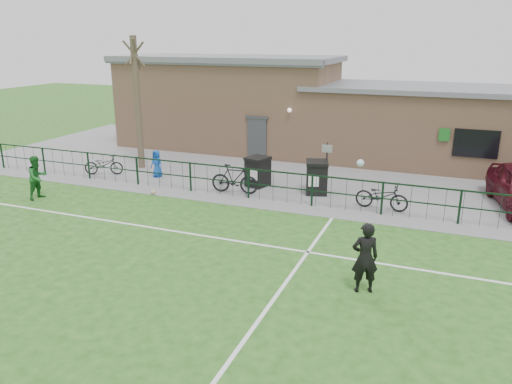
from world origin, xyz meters
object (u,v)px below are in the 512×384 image
at_px(bicycle_d, 235,179).
at_px(bicycle_e, 382,196).
at_px(wheelie_bin_right, 317,178).
at_px(bare_tree, 138,104).
at_px(spectator_child, 157,164).
at_px(bicycle_c, 104,165).
at_px(sign_post, 326,167).
at_px(outfield_player, 38,177).
at_px(wheelie_bin_left, 258,173).
at_px(ball_ground, 153,192).

relative_size(bicycle_d, bicycle_e, 1.02).
relative_size(wheelie_bin_right, bicycle_d, 0.63).
height_order(bare_tree, bicycle_d, bare_tree).
distance_m(bare_tree, spectator_child, 3.11).
bearing_deg(bare_tree, bicycle_e, -9.75).
bearing_deg(bicycle_e, bicycle_c, 93.82).
xyz_separation_m(sign_post, outfield_player, (-10.01, -4.81, -0.19)).
relative_size(wheelie_bin_left, bicycle_d, 0.59).
xyz_separation_m(bare_tree, sign_post, (9.05, -0.62, -1.98)).
bearing_deg(outfield_player, bicycle_d, -55.92).
relative_size(sign_post, ball_ground, 9.90).
xyz_separation_m(wheelie_bin_right, bicycle_e, (2.66, -1.03, -0.11)).
bearing_deg(bare_tree, sign_post, -3.90).
xyz_separation_m(bicycle_c, bicycle_d, (6.58, -0.40, 0.12)).
bearing_deg(spectator_child, bicycle_c, -161.51).
relative_size(spectator_child, outfield_player, 0.72).
distance_m(bare_tree, wheelie_bin_right, 9.12).
distance_m(bicycle_c, bicycle_d, 6.59).
xyz_separation_m(wheelie_bin_left, spectator_child, (-4.63, -0.34, 0.03)).
height_order(bare_tree, bicycle_e, bare_tree).
bearing_deg(wheelie_bin_right, spectator_child, 165.30).
xyz_separation_m(spectator_child, outfield_player, (-2.57, -4.24, 0.21)).
xyz_separation_m(bicycle_e, spectator_child, (-9.81, 0.78, 0.11)).
bearing_deg(ball_ground, bicycle_e, 9.69).
relative_size(wheelie_bin_right, sign_post, 0.61).
distance_m(bicycle_d, bicycle_e, 5.67).
xyz_separation_m(bicycle_e, outfield_player, (-12.38, -3.46, 0.32)).
height_order(outfield_player, ball_ground, outfield_player).
height_order(wheelie_bin_left, spectator_child, spectator_child).
bearing_deg(bicycle_d, spectator_child, 72.25).
bearing_deg(wheelie_bin_left, wheelie_bin_right, 14.94).
bearing_deg(bicycle_d, bare_tree, 64.68).
relative_size(bicycle_c, bicycle_e, 0.91).
height_order(bicycle_c, bicycle_d, bicycle_d).
distance_m(bicycle_c, spectator_child, 2.50).
height_order(sign_post, spectator_child, sign_post).
bearing_deg(bicycle_e, spectator_child, 90.46).
distance_m(sign_post, bicycle_d, 3.64).
height_order(bare_tree, spectator_child, bare_tree).
distance_m(sign_post, bicycle_e, 2.77).
xyz_separation_m(wheelie_bin_left, sign_post, (2.82, 0.22, 0.43)).
height_order(wheelie_bin_left, bicycle_d, bicycle_d).
height_order(bicycle_c, outfield_player, outfield_player).
xyz_separation_m(wheelie_bin_right, sign_post, (0.30, 0.31, 0.39)).
relative_size(bare_tree, ball_ground, 29.70).
relative_size(wheelie_bin_left, bicycle_c, 0.66).
relative_size(wheelie_bin_right, spectator_child, 1.01).
relative_size(bicycle_e, ball_ground, 9.31).
bearing_deg(bare_tree, spectator_child, -36.38).
bearing_deg(spectator_child, outfield_player, -114.90).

